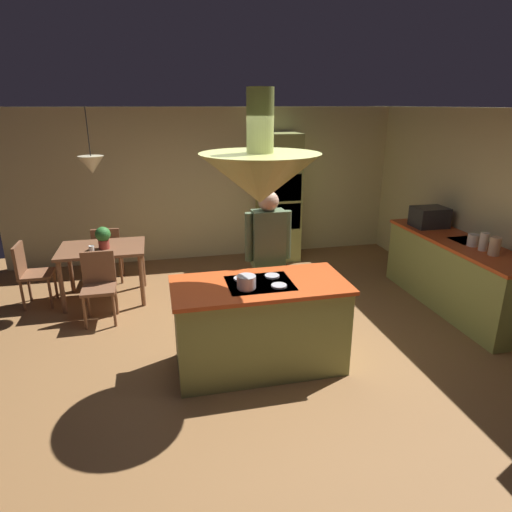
{
  "coord_description": "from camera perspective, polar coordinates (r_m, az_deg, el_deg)",
  "views": [
    {
      "loc": [
        -0.93,
        -4.08,
        2.59
      ],
      "look_at": [
        0.1,
        0.4,
        1.0
      ],
      "focal_mm": 30.9,
      "sensor_mm": 36.0,
      "label": 1
    }
  ],
  "objects": [
    {
      "name": "canister_sugar",
      "position": [
        5.91,
        27.4,
        1.65
      ],
      "size": [
        0.1,
        0.1,
        0.22
      ],
      "primitive_type": "cylinder",
      "color": "silver",
      "rests_on": "counter_run_right"
    },
    {
      "name": "wall_right",
      "position": [
        6.27,
        29.44,
        4.48
      ],
      "size": [
        0.1,
        7.2,
        2.55
      ],
      "primitive_type": "cube",
      "color": "beige",
      "rests_on": "ground"
    },
    {
      "name": "oven_tower",
      "position": [
        7.56,
        2.95,
        7.48
      ],
      "size": [
        0.66,
        0.62,
        2.15
      ],
      "color": "#8C934C",
      "rests_on": "ground"
    },
    {
      "name": "canister_flour",
      "position": [
        5.78,
        28.51,
        1.12
      ],
      "size": [
        0.12,
        0.12,
        0.22
      ],
      "primitive_type": "cylinder",
      "color": "#E0B78C",
      "rests_on": "counter_run_right"
    },
    {
      "name": "microwave_on_counter",
      "position": [
        6.75,
        21.55,
        4.71
      ],
      "size": [
        0.46,
        0.36,
        0.28
      ],
      "primitive_type": "cube",
      "color": "#232326",
      "rests_on": "counter_run_right"
    },
    {
      "name": "canister_tea",
      "position": [
        6.05,
        26.29,
        1.85
      ],
      "size": [
        0.13,
        0.13,
        0.15
      ],
      "primitive_type": "cylinder",
      "color": "silver",
      "rests_on": "counter_run_right"
    },
    {
      "name": "range_hood",
      "position": [
        4.04,
        0.52,
        10.41
      ],
      "size": [
        1.1,
        1.1,
        1.0
      ],
      "color": "#8C934C"
    },
    {
      "name": "chair_by_back_wall",
      "position": [
        6.98,
        -18.63,
        0.65
      ],
      "size": [
        0.4,
        0.4,
        0.87
      ],
      "rotation": [
        0.0,
        0.0,
        3.14
      ],
      "color": "brown",
      "rests_on": "ground"
    },
    {
      "name": "chair_at_corner",
      "position": [
        6.57,
        -27.25,
        -1.66
      ],
      "size": [
        0.4,
        0.4,
        0.87
      ],
      "rotation": [
        0.0,
        0.0,
        1.57
      ],
      "color": "brown",
      "rests_on": "ground"
    },
    {
      "name": "pendant_light_over_table",
      "position": [
        6.08,
        -20.5,
        11.02
      ],
      "size": [
        0.32,
        0.32,
        0.82
      ],
      "color": "beige"
    },
    {
      "name": "dining_table",
      "position": [
        6.34,
        -19.25,
        0.2
      ],
      "size": [
        1.12,
        0.81,
        0.76
      ],
      "color": "brown",
      "rests_on": "ground"
    },
    {
      "name": "cup_on_table",
      "position": [
        6.11,
        -20.5,
        0.85
      ],
      "size": [
        0.07,
        0.07,
        0.09
      ],
      "primitive_type": "cylinder",
      "color": "white",
      "rests_on": "dining_table"
    },
    {
      "name": "ground",
      "position": [
        4.92,
        -0.1,
        -12.67
      ],
      "size": [
        8.16,
        8.16,
        0.0
      ],
      "primitive_type": "plane",
      "color": "olive"
    },
    {
      "name": "counter_run_right",
      "position": [
        6.37,
        24.38,
        -2.09
      ],
      "size": [
        0.73,
        2.39,
        0.93
      ],
      "color": "#8C934C",
      "rests_on": "ground"
    },
    {
      "name": "kitchen_island",
      "position": [
        4.52,
        0.47,
        -8.91
      ],
      "size": [
        1.73,
        0.84,
        0.95
      ],
      "color": "#8C934C",
      "rests_on": "ground"
    },
    {
      "name": "person_at_island",
      "position": [
        4.99,
        1.56,
        0.25
      ],
      "size": [
        0.53,
        0.23,
        1.7
      ],
      "color": "tan",
      "rests_on": "ground"
    },
    {
      "name": "cooking_pot_on_cooktop",
      "position": [
        4.14,
        -1.26,
        -3.36
      ],
      "size": [
        0.18,
        0.18,
        0.12
      ],
      "primitive_type": "cylinder",
      "color": "#B2B2B7",
      "rests_on": "kitchen_island"
    },
    {
      "name": "potted_plant_on_table",
      "position": [
        6.18,
        -19.19,
        2.4
      ],
      "size": [
        0.2,
        0.2,
        0.3
      ],
      "color": "#99382D",
      "rests_on": "dining_table"
    },
    {
      "name": "wall_back",
      "position": [
        7.7,
        -5.87,
        9.16
      ],
      "size": [
        6.8,
        0.1,
        2.55
      ],
      "primitive_type": "cube",
      "color": "beige",
      "rests_on": "ground"
    },
    {
      "name": "chair_facing_island",
      "position": [
        5.8,
        -19.67,
        -3.18
      ],
      "size": [
        0.4,
        0.4,
        0.87
      ],
      "color": "brown",
      "rests_on": "ground"
    }
  ]
}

